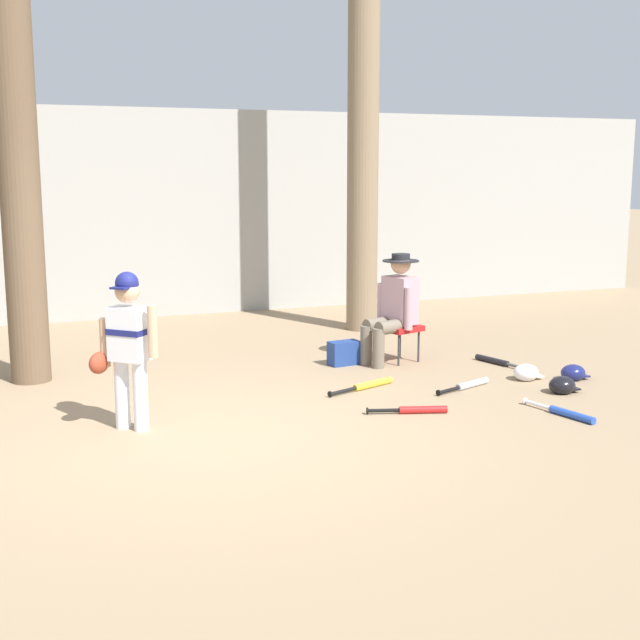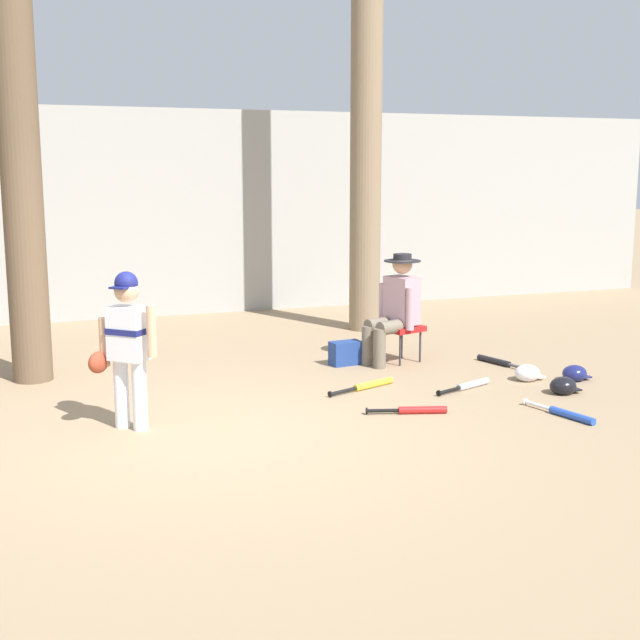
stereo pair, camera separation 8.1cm
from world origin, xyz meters
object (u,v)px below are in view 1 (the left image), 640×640
Objects in this scene: bat_yellow_trainer at (368,385)px; batting_helmet_white at (526,373)px; batting_helmet_black at (562,385)px; batting_helmet_navy at (573,373)px; bat_black_composite at (496,361)px; handbag_beside_stool at (344,353)px; tree_near_player at (15,105)px; bat_blue_youth at (566,413)px; folding_stool at (400,329)px; bat_aluminum_silver at (469,385)px; bat_red_barrel at (417,410)px; seated_spectator at (393,305)px; tree_behind_spectator at (363,136)px; young_ballplayer at (127,341)px.

batting_helmet_white is (1.63, -0.27, 0.04)m from bat_yellow_trainer.
batting_helmet_black is 1.03× the size of batting_helmet_navy.
handbag_beside_stool is at bearing 159.49° from bat_black_composite.
bat_blue_youth is at bearing -35.26° from tree_near_player.
handbag_beside_stool is at bearing 173.70° from folding_stool.
bat_black_composite is at bearing 86.22° from batting_helmet_black.
handbag_beside_stool reaches higher than bat_aluminum_silver.
bat_blue_youth is 0.96× the size of bat_yellow_trainer.
bat_blue_youth is 1.29m from bat_red_barrel.
tree_near_player is 4.99× the size of seated_spectator.
bat_yellow_trainer is at bearing 128.59° from bat_blue_youth.
bat_blue_youth is (-0.00, -4.38, -2.49)m from tree_behind_spectator.
folding_stool is at bearing 151.01° from bat_black_composite.
seated_spectator is 1.32m from bat_yellow_trainer.
handbag_beside_stool is (3.23, -0.48, -2.58)m from tree_near_player.
bat_black_composite is at bearing -77.59° from tree_behind_spectator.
seated_spectator is at bearing 118.05° from batting_helmet_black.
bat_aluminum_silver is (0.20, -1.27, -0.61)m from seated_spectator.
batting_helmet_white is (0.71, 0.07, 0.04)m from bat_aluminum_silver.
batting_helmet_white is (0.43, -3.15, -2.45)m from tree_behind_spectator.
tree_near_player reaches higher than bat_red_barrel.
folding_stool is 1.51m from batting_helmet_white.
folding_stool is 1.91m from batting_helmet_navy.
tree_near_player is 5.66m from batting_helmet_white.
batting_helmet_black reaches higher than batting_helmet_navy.
folding_stool is at bearing 24.60° from young_ballplayer.
handbag_beside_stool is (-0.63, 0.07, -0.23)m from folding_stool.
tree_near_player reaches higher than bat_black_composite.
young_ballplayer is 3.84× the size of handbag_beside_stool.
batting_helmet_navy is (1.16, -0.10, 0.04)m from bat_aluminum_silver.
young_ballplayer reaches higher than folding_stool.
tree_behind_spectator is at bearing 67.35° from bat_yellow_trainer.
tree_near_player reaches higher than seated_spectator.
bat_red_barrel is (-0.68, -1.87, -0.61)m from seated_spectator.
tree_near_player is 7.84× the size of bat_blue_youth.
tree_behind_spectator is at bearing 102.41° from bat_black_composite.
tree_behind_spectator is 4.29× the size of young_ballplayer.
young_ballplayer is 4.50m from batting_helmet_navy.
bat_black_composite is at bearing 12.91° from young_ballplayer.
bat_aluminum_silver is at bearing 103.64° from bat_blue_youth.
seated_spectator reaches higher than folding_stool.
seated_spectator is at bearing 70.12° from bat_red_barrel.
tree_behind_spectator is 16.45× the size of handbag_beside_stool.
bat_aluminum_silver is 1.17m from batting_helmet_navy.
tree_behind_spectator is 3.99m from bat_yellow_trainer.
young_ballplayer is at bearing 164.33° from bat_blue_youth.
young_ballplayer reaches higher than handbag_beside_stool.
bat_aluminum_silver is at bearing 34.17° from bat_red_barrel.
bat_red_barrel is at bearing -109.88° from seated_spectator.
bat_red_barrel is 2.35× the size of batting_helmet_navy.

